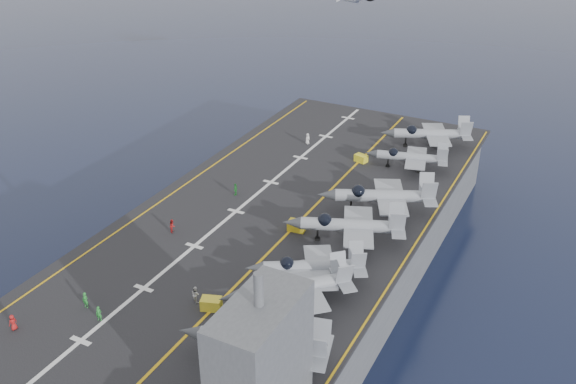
% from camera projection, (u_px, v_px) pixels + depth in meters
% --- Properties ---
extents(ground, '(500.00, 500.00, 0.00)m').
position_uv_depth(ground, '(275.00, 285.00, 90.65)').
color(ground, '#142135').
rests_on(ground, ground).
extents(hull, '(36.00, 90.00, 10.00)m').
position_uv_depth(hull, '(275.00, 255.00, 88.33)').
color(hull, '#56595E').
rests_on(hull, ground).
extents(flight_deck, '(38.00, 92.00, 0.40)m').
position_uv_depth(flight_deck, '(274.00, 223.00, 85.92)').
color(flight_deck, black).
rests_on(flight_deck, hull).
extents(foul_line, '(0.35, 90.00, 0.02)m').
position_uv_depth(foul_line, '(294.00, 227.00, 84.59)').
color(foul_line, gold).
rests_on(foul_line, flight_deck).
extents(landing_centerline, '(0.50, 90.00, 0.02)m').
position_uv_depth(landing_centerline, '(236.00, 211.00, 88.25)').
color(landing_centerline, silver).
rests_on(landing_centerline, flight_deck).
extents(deck_edge_port, '(0.25, 90.00, 0.02)m').
position_uv_depth(deck_edge_port, '(171.00, 194.00, 92.73)').
color(deck_edge_port, gold).
rests_on(deck_edge_port, flight_deck).
extents(deck_edge_stbd, '(0.25, 90.00, 0.02)m').
position_uv_depth(deck_edge_stbd, '(407.00, 256.00, 78.29)').
color(deck_edge_stbd, gold).
rests_on(deck_edge_stbd, flight_deck).
extents(island_superstructure, '(5.00, 10.00, 15.00)m').
position_uv_depth(island_superstructure, '(260.00, 349.00, 52.64)').
color(island_superstructure, '#56595E').
rests_on(island_superstructure, flight_deck).
extents(fighter_jet_1, '(16.92, 13.35, 5.18)m').
position_uv_depth(fighter_jet_1, '(263.00, 342.00, 60.68)').
color(fighter_jet_1, '#8F979E').
rests_on(fighter_jet_1, flight_deck).
extents(fighter_jet_2, '(17.24, 16.98, 5.04)m').
position_uv_depth(fighter_jet_2, '(295.00, 286.00, 68.73)').
color(fighter_jet_2, '#949BA2').
rests_on(fighter_jet_2, flight_deck).
extents(fighter_jet_3, '(16.30, 14.63, 4.72)m').
position_uv_depth(fighter_jet_3, '(314.00, 265.00, 72.45)').
color(fighter_jet_3, '#8F969D').
rests_on(fighter_jet_3, flight_deck).
extents(fighter_jet_4, '(17.96, 15.14, 5.30)m').
position_uv_depth(fighter_jet_4, '(352.00, 224.00, 79.97)').
color(fighter_jet_4, gray).
rests_on(fighter_jet_4, flight_deck).
extents(fighter_jet_5, '(18.88, 16.30, 5.52)m').
position_uv_depth(fighter_jet_5, '(384.00, 195.00, 86.69)').
color(fighter_jet_5, '#8D949A').
rests_on(fighter_jet_5, flight_deck).
extents(fighter_jet_7, '(14.44, 11.38, 4.42)m').
position_uv_depth(fighter_jet_7, '(412.00, 156.00, 99.14)').
color(fighter_jet_7, '#8D969B').
rests_on(fighter_jet_7, flight_deck).
extents(fighter_jet_8, '(17.66, 15.20, 5.17)m').
position_uv_depth(fighter_jet_8, '(431.00, 133.00, 106.56)').
color(fighter_jet_8, gray).
rests_on(fighter_jet_8, flight_deck).
extents(tow_cart_a, '(2.53, 2.07, 1.31)m').
position_uv_depth(tow_cart_a, '(211.00, 304.00, 69.01)').
color(tow_cart_a, gold).
rests_on(tow_cart_a, flight_deck).
extents(tow_cart_b, '(2.40, 1.72, 1.35)m').
position_uv_depth(tow_cart_b, '(297.00, 226.00, 83.53)').
color(tow_cart_b, gold).
rests_on(tow_cart_b, flight_deck).
extents(tow_cart_c, '(2.21, 1.74, 1.16)m').
position_uv_depth(tow_cart_c, '(361.00, 158.00, 102.40)').
color(tow_cart_c, yellow).
rests_on(tow_cart_c, flight_deck).
extents(crew_0, '(0.87, 1.17, 1.79)m').
position_uv_depth(crew_0, '(13.00, 322.00, 65.87)').
color(crew_0, '#B21919').
rests_on(crew_0, flight_deck).
extents(crew_1, '(1.15, 0.78, 1.87)m').
position_uv_depth(crew_1, '(85.00, 300.00, 69.10)').
color(crew_1, '#268C33').
rests_on(crew_1, flight_deck).
extents(crew_2, '(1.14, 1.29, 1.80)m').
position_uv_depth(crew_2, '(172.00, 226.00, 83.09)').
color(crew_2, '#B21919').
rests_on(crew_2, flight_deck).
extents(crew_4, '(0.93, 1.21, 1.81)m').
position_uv_depth(crew_4, '(236.00, 189.00, 92.18)').
color(crew_4, '#268C33').
rests_on(crew_4, flight_deck).
extents(crew_5, '(0.97, 1.25, 1.86)m').
position_uv_depth(crew_5, '(308.00, 139.00, 108.62)').
color(crew_5, silver).
rests_on(crew_5, flight_deck).
extents(crew_6, '(1.19, 0.96, 1.73)m').
position_uv_depth(crew_6, '(99.00, 314.00, 67.16)').
color(crew_6, '#268C33').
rests_on(crew_6, flight_deck).
extents(crew_7, '(1.36, 1.16, 1.92)m').
position_uv_depth(crew_7, '(196.00, 294.00, 70.00)').
color(crew_7, silver).
rests_on(crew_7, flight_deck).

